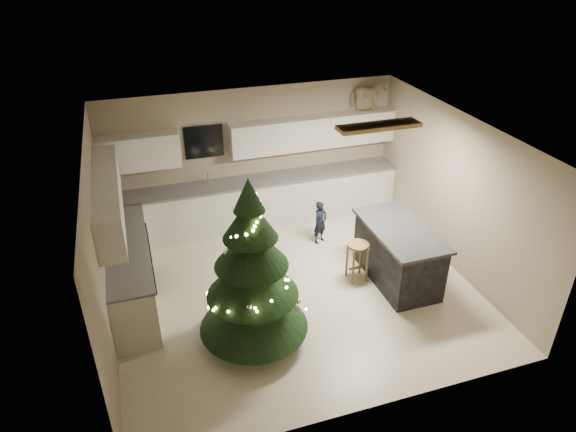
# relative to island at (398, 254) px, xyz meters

# --- Properties ---
(ground_plane) EXTENTS (5.50, 5.50, 0.00)m
(ground_plane) POSITION_rel_island_xyz_m (-1.66, 0.24, -0.48)
(ground_plane) COLOR beige
(room_shell) EXTENTS (5.52, 5.02, 2.61)m
(room_shell) POSITION_rel_island_xyz_m (-1.64, 0.25, 1.27)
(room_shell) COLOR gray
(room_shell) RESTS_ON ground_plane
(cabinetry) EXTENTS (5.50, 3.20, 2.00)m
(cabinetry) POSITION_rel_island_xyz_m (-2.57, 1.89, 0.28)
(cabinetry) COLOR silver
(cabinetry) RESTS_ON ground_plane
(island) EXTENTS (0.90, 1.70, 0.95)m
(island) POSITION_rel_island_xyz_m (0.00, 0.00, 0.00)
(island) COLOR black
(island) RESTS_ON ground_plane
(bar_stool) EXTENTS (0.35, 0.35, 0.67)m
(bar_stool) POSITION_rel_island_xyz_m (-0.61, 0.20, 0.02)
(bar_stool) COLOR olive
(bar_stool) RESTS_ON ground_plane
(christmas_tree) EXTENTS (1.56, 1.50, 2.49)m
(christmas_tree) POSITION_rel_island_xyz_m (-2.56, -0.65, 0.54)
(christmas_tree) COLOR #3F2816
(christmas_tree) RESTS_ON ground_plane
(toddler) EXTENTS (0.35, 0.31, 0.81)m
(toddler) POSITION_rel_island_xyz_m (-0.78, 1.45, -0.07)
(toddler) COLOR black
(toddler) RESTS_ON ground_plane
(rocking_horse) EXTENTS (0.73, 0.50, 0.59)m
(rocking_horse) POSITION_rel_island_xyz_m (0.55, 2.57, 1.83)
(rocking_horse) COLOR olive
(rocking_horse) RESTS_ON cabinetry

